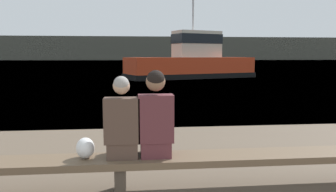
{
  "coord_description": "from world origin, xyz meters",
  "views": [
    {
      "loc": [
        -0.16,
        -0.42,
        1.61
      ],
      "look_at": [
        0.54,
        6.32,
        0.78
      ],
      "focal_mm": 35.0,
      "sensor_mm": 36.0,
      "label": 1
    }
  ],
  "objects": [
    {
      "name": "water_surface",
      "position": [
        0.0,
        126.83,
        0.0
      ],
      "size": [
        240.0,
        240.0,
        0.0
      ],
      "primitive_type": "plane",
      "color": "teal",
      "rests_on": "ground"
    },
    {
      "name": "far_shoreline",
      "position": [
        0.0,
        139.1,
        4.74
      ],
      "size": [
        600.0,
        12.0,
        9.47
      ],
      "primitive_type": "cube",
      "color": "#4C4C42",
      "rests_on": "ground"
    },
    {
      "name": "bench_main",
      "position": [
        -0.33,
        3.32,
        0.36
      ],
      "size": [
        7.81,
        0.47,
        0.43
      ],
      "color": "brown",
      "rests_on": "ground"
    },
    {
      "name": "person_left",
      "position": [
        -0.3,
        3.32,
        0.84
      ],
      "size": [
        0.4,
        0.36,
        0.96
      ],
      "color": "#4C382D",
      "rests_on": "bench_main"
    },
    {
      "name": "person_right",
      "position": [
        0.09,
        3.32,
        0.9
      ],
      "size": [
        0.4,
        0.37,
        1.02
      ],
      "color": "#56282D",
      "rests_on": "bench_main"
    },
    {
      "name": "shopping_bag",
      "position": [
        -0.73,
        3.35,
        0.55
      ],
      "size": [
        0.21,
        0.22,
        0.24
      ],
      "color": "white",
      "rests_on": "bench_main"
    },
    {
      "name": "tugboat_red",
      "position": [
        4.15,
        23.64,
        1.08
      ],
      "size": [
        10.22,
        6.1,
        6.37
      ],
      "rotation": [
        0.0,
        0.0,
        1.92
      ],
      "color": "red",
      "rests_on": "water_surface"
    }
  ]
}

